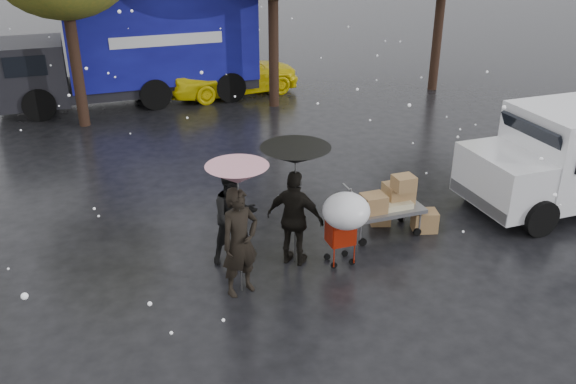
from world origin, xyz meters
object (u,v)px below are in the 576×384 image
object	(u,v)px
vendor_cart	(389,200)
yellow_taxi	(231,72)
person_black	(295,219)
blue_truck	(136,48)
person_pink	(240,242)
shopping_cart	(345,215)

from	to	relation	value
vendor_cart	yellow_taxi	world-z (taller)	yellow_taxi
person_black	vendor_cart	size ratio (longest dim) A/B	1.19
vendor_cart	yellow_taxi	distance (m)	10.81
blue_truck	yellow_taxi	bearing A→B (deg)	-5.02
vendor_cart	yellow_taxi	bearing A→B (deg)	91.82
person_pink	vendor_cart	world-z (taller)	person_pink
person_black	blue_truck	bearing A→B (deg)	-42.56
person_pink	blue_truck	bearing A→B (deg)	71.96
vendor_cart	shopping_cart	distance (m)	1.64
vendor_cart	blue_truck	bearing A→B (deg)	107.27
person_pink	vendor_cart	bearing A→B (deg)	-1.64
person_black	yellow_taxi	distance (m)	11.39
yellow_taxi	shopping_cart	bearing A→B (deg)	167.92
person_black	yellow_taxi	xyz separation A→B (m)	(1.78, 11.25, -0.12)
blue_truck	vendor_cart	bearing A→B (deg)	-72.73
person_pink	yellow_taxi	world-z (taller)	person_pink
person_pink	vendor_cart	distance (m)	3.46
person_pink	yellow_taxi	distance (m)	12.19
person_black	vendor_cart	bearing A→B (deg)	-127.35
person_black	shopping_cart	bearing A→B (deg)	-168.14
shopping_cart	blue_truck	world-z (taller)	blue_truck
shopping_cart	person_pink	bearing A→B (deg)	-175.84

